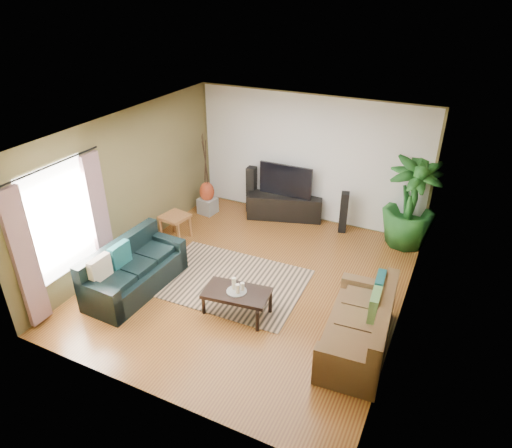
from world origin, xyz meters
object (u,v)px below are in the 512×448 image
Objects in this scene: pedestal at (208,206)px; potted_plant at (411,203)px; television at (286,181)px; coffee_table at (237,302)px; sofa_right at (358,323)px; side_table at (176,227)px; speaker_left at (252,189)px; tv_stand at (285,207)px; vase at (207,192)px; speaker_right at (344,212)px; sofa_left at (135,268)px.

potted_plant is at bearing 7.20° from pedestal.
coffee_table is at bearing -80.11° from television.
television is (-2.47, 3.27, 0.46)m from sofa_right.
pedestal is at bearing 90.98° from side_table.
television reaches higher than coffee_table.
potted_plant is at bearing 51.46° from coffee_table.
speaker_left is (-3.28, 3.27, 0.10)m from sofa_right.
tv_stand is 1.75m from vase.
vase is (-2.23, 2.81, 0.31)m from coffee_table.
potted_plant is 3.99× the size of vase.
television is at bearing 180.00° from potted_plant.
sofa_right is at bearing -92.05° from potted_plant.
speaker_left reaches higher than tv_stand.
tv_stand reaches higher than coffee_table.
speaker_right is 0.49× the size of potted_plant.
vase is 0.86× the size of side_table.
television is 0.65× the size of potted_plant.
sofa_right reaches higher than coffee_table.
tv_stand reaches higher than side_table.
pedestal is at bearing -172.80° from potted_plant.
tv_stand is at bearing 164.85° from speaker_right.
sofa_left is 3.53× the size of side_table.
sofa_left is at bearing -139.52° from speaker_right.
speaker_right is at bearing -34.87° from sofa_left.
speaker_right reaches higher than vase.
television is at bearing 17.99° from pedestal.
sofa_left is 5.23× the size of pedestal.
sofa_left is at bearing 177.70° from coffee_table.
tv_stand is at bearing -4.25° from speaker_left.
television is 2.25× the size of side_table.
sofa_left is at bearing -82.39° from vase.
tv_stand is at bearing 92.21° from coffee_table.
tv_stand is 3.55× the size of vase.
television is 1.40m from speaker_right.
side_table is at bearing -113.88° from sofa_right.
potted_plant is 4.28m from vase.
tv_stand is 4.55× the size of pedestal.
tv_stand is (-0.58, 3.35, 0.06)m from coffee_table.
speaker_left reaches higher than coffee_table.
vase is at bearing 90.98° from side_table.
potted_plant is (1.26, 0.05, 0.46)m from speaker_right.
sofa_right is 1.80× the size of coffee_table.
speaker_left is (-0.81, 0.00, -0.36)m from television.
television reaches higher than speaker_right.
potted_plant is at bearing -10.65° from speaker_right.
coffee_table is 0.56× the size of potted_plant.
coffee_table is 3.96m from potted_plant.
sofa_left reaches higher than pedestal.
sofa_right is 4.12m from television.
sofa_right is at bearing -52.93° from television.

